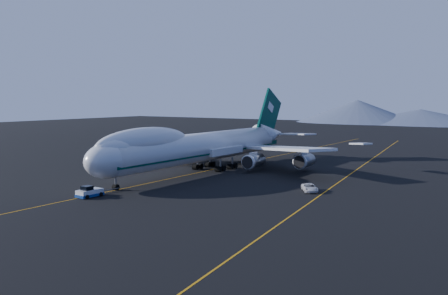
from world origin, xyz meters
The scene contains 6 objects.
ground centered at (0.00, 0.00, 0.00)m, with size 500.00×500.00×0.00m, color black.
taxiway_line_main centered at (0.00, 0.00, 0.01)m, with size 0.25×220.00×0.01m, color #C37F0B.
taxiway_line_side centered at (30.00, 10.00, 0.01)m, with size 0.25×200.00×0.01m, color #C37F0B.
boeing_747 centered at (0.00, 0.03, 5.81)m, with size 59.62×72.43×19.37m.
pushback_tug centered at (0.73, -33.26, 0.61)m, with size 2.78×4.59×1.95m.
service_van centered at (30.00, -8.53, 0.71)m, with size 2.34×5.08×1.41m, color silver.
Camera 1 is at (65.26, -90.32, 16.72)m, focal length 40.00 mm.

